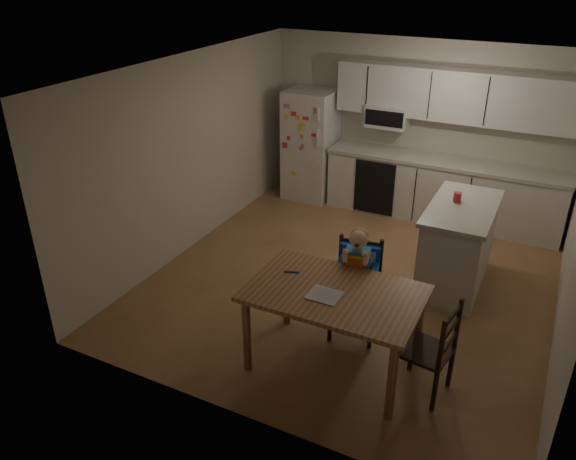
% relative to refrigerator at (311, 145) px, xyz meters
% --- Properties ---
extents(room, '(4.52, 5.01, 2.51)m').
position_rel_refrigerator_xyz_m(room, '(1.55, -1.67, 0.40)').
color(room, olive).
rests_on(room, ground).
extents(refrigerator, '(0.72, 0.70, 1.70)m').
position_rel_refrigerator_xyz_m(refrigerator, '(0.00, 0.00, 0.00)').
color(refrigerator, silver).
rests_on(refrigerator, ground).
extents(kitchen_run, '(3.37, 0.62, 2.15)m').
position_rel_refrigerator_xyz_m(kitchen_run, '(2.05, 0.09, 0.03)').
color(kitchen_run, silver).
rests_on(kitchen_run, ground).
extents(kitchen_island, '(0.71, 1.36, 1.01)m').
position_rel_refrigerator_xyz_m(kitchen_island, '(2.65, -1.67, -0.34)').
color(kitchen_island, silver).
rests_on(kitchen_island, ground).
extents(red_cup, '(0.09, 0.09, 0.11)m').
position_rel_refrigerator_xyz_m(red_cup, '(2.55, -1.58, 0.21)').
color(red_cup, red).
rests_on(red_cup, kitchen_island).
extents(dining_table, '(1.57, 1.01, 0.84)m').
position_rel_refrigerator_xyz_m(dining_table, '(1.93, -3.69, -0.12)').
color(dining_table, brown).
rests_on(dining_table, ground).
extents(napkin, '(0.29, 0.25, 0.01)m').
position_rel_refrigerator_xyz_m(napkin, '(1.87, -3.81, -0.01)').
color(napkin, '#BBBBC0').
rests_on(napkin, dining_table).
extents(toddler_spoon, '(0.12, 0.06, 0.02)m').
position_rel_refrigerator_xyz_m(toddler_spoon, '(1.43, -3.58, -0.00)').
color(toddler_spoon, blue).
rests_on(toddler_spoon, dining_table).
extents(chair_booster, '(0.52, 0.52, 1.20)m').
position_rel_refrigerator_xyz_m(chair_booster, '(1.92, -3.07, -0.13)').
color(chair_booster, black).
rests_on(chair_booster, ground).
extents(chair_side, '(0.48, 0.48, 0.95)m').
position_rel_refrigerator_xyz_m(chair_side, '(2.87, -3.66, -0.31)').
color(chair_side, black).
rests_on(chair_side, ground).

